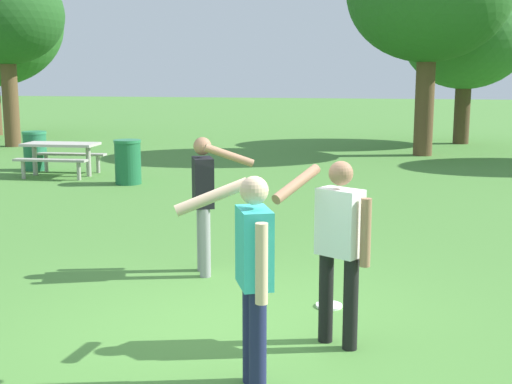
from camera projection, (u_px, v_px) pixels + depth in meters
ground_plane at (227, 329)px, 6.31m from camera, size 120.00×120.00×0.00m
person_thrower at (252, 267)px, 4.95m from camera, size 0.81×0.57×1.64m
person_catcher at (204, 195)px, 7.92m from camera, size 0.81×0.57×1.64m
person_bystander at (339, 239)px, 5.78m from camera, size 0.81×0.57×1.64m
frisbee at (329, 305)px, 6.93m from camera, size 0.27×0.27×0.03m
picnic_table_near at (61, 152)px, 15.72m from camera, size 1.79×1.53×0.77m
trash_can_beside_table at (128, 162)px, 14.56m from camera, size 0.59×0.59×0.96m
trash_can_further_along at (35, 151)px, 16.66m from camera, size 0.59×0.59×0.96m
tree_broad_center at (5, 16)px, 21.47m from camera, size 3.71×3.71×5.80m
tree_slender_mid at (466, 36)px, 22.45m from camera, size 4.21×4.21×5.42m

